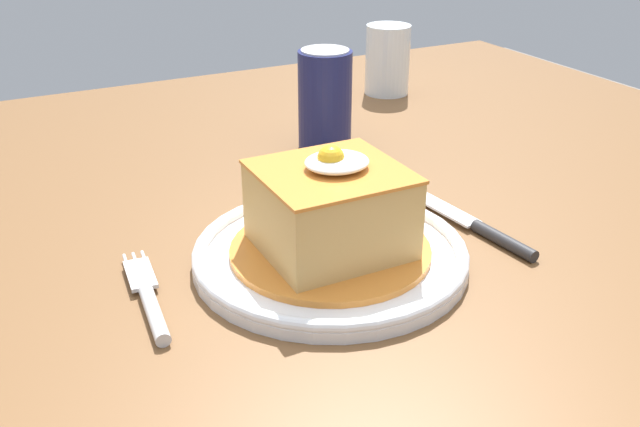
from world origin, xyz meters
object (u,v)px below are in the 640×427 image
at_px(drinking_glass, 387,64).
at_px(knife, 485,231).
at_px(soda_can, 325,100).
at_px(fork, 149,300).
at_px(main_plate, 330,253).

bearing_deg(drinking_glass, knife, -110.56).
relative_size(knife, soda_can, 1.34).
height_order(fork, soda_can, soda_can).
bearing_deg(fork, knife, -4.89).
distance_m(fork, soda_can, 0.39).
relative_size(knife, drinking_glass, 1.58).
bearing_deg(soda_can, main_plate, -116.50).
relative_size(fork, drinking_glass, 1.35).
xyz_separation_m(main_plate, soda_can, (0.13, 0.26, 0.05)).
xyz_separation_m(main_plate, drinking_glass, (0.32, 0.43, 0.04)).
xyz_separation_m(fork, soda_can, (0.29, 0.25, 0.06)).
xyz_separation_m(main_plate, fork, (-0.16, 0.00, -0.00)).
bearing_deg(soda_can, fork, -138.86).
relative_size(fork, knife, 0.86).
xyz_separation_m(fork, drinking_glass, (0.49, 0.42, 0.04)).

